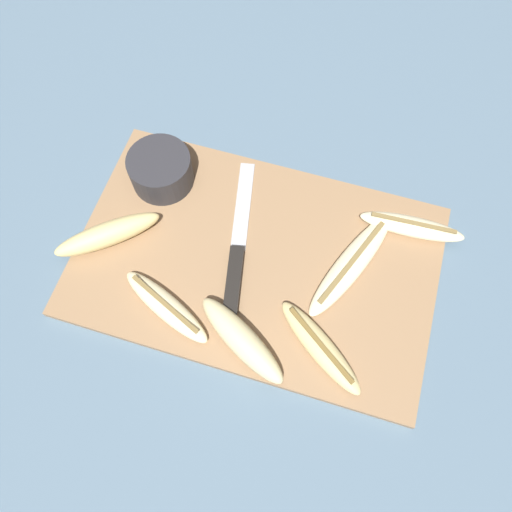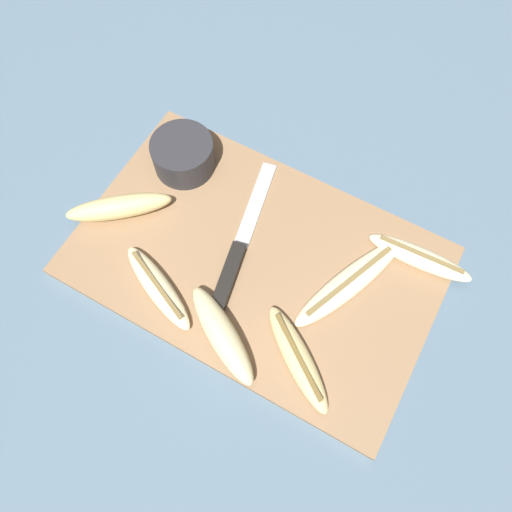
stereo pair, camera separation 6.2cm
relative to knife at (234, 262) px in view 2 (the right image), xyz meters
name	(u,v)px [view 2 (the right image)]	position (x,y,z in m)	size (l,w,h in m)	color
ground_plane	(256,262)	(0.02, 0.02, -0.02)	(4.00, 4.00, 0.00)	slate
cutting_board	(256,260)	(0.02, 0.02, -0.01)	(0.51, 0.33, 0.01)	#997551
knife	(234,262)	(0.00, 0.00, 0.00)	(0.07, 0.26, 0.02)	black
banana_pale_long	(349,283)	(0.16, 0.05, 0.00)	(0.11, 0.20, 0.02)	beige
banana_soft_right	(222,334)	(0.04, -0.10, 0.01)	(0.15, 0.11, 0.04)	beige
banana_bright_far	(420,258)	(0.23, 0.13, 0.00)	(0.15, 0.04, 0.02)	beige
banana_cream_curved	(158,287)	(-0.07, -0.08, 0.00)	(0.15, 0.09, 0.02)	beige
banana_golden_short	(119,207)	(-0.19, -0.01, 0.01)	(0.14, 0.13, 0.03)	#EDD689
banana_spotted_left	(298,358)	(0.14, -0.08, 0.00)	(0.14, 0.12, 0.02)	#DBC684
prep_bowl	(183,155)	(-0.15, 0.11, 0.02)	(0.09, 0.09, 0.05)	#2D2D33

